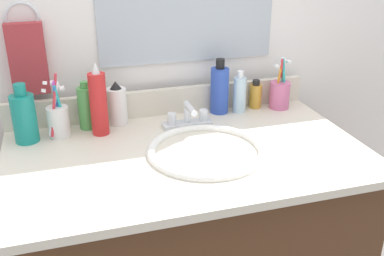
{
  "coord_description": "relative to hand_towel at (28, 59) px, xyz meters",
  "views": [
    {
      "loc": [
        -0.31,
        -1.11,
        1.35
      ],
      "look_at": [
        0.02,
        0.0,
        0.84
      ],
      "focal_mm": 41.92,
      "sensor_mm": 36.0,
      "label": 1
    }
  ],
  "objects": [
    {
      "name": "bottle_mouthwash_teal",
      "position": [
        -0.03,
        -0.12,
        -0.14
      ],
      "size": [
        0.07,
        0.07,
        0.18
      ],
      "color": "teal",
      "rests_on": "countertop"
    },
    {
      "name": "hand_towel",
      "position": [
        0.0,
        0.0,
        0.0
      ],
      "size": [
        0.11,
        0.04,
        0.22
      ],
      "primitive_type": "cube",
      "color": "#A53338"
    },
    {
      "name": "cup_pink",
      "position": [
        0.82,
        -0.08,
        -0.17
      ],
      "size": [
        0.07,
        0.08,
        0.18
      ],
      "color": "#D16693",
      "rests_on": "countertop"
    },
    {
      "name": "countertop",
      "position": [
        0.41,
        -0.32,
        -0.23
      ],
      "size": [
        1.03,
        0.61,
        0.02
      ],
      "primitive_type": "cube",
      "color": "beige",
      "rests_on": "vanity_cabinet"
    },
    {
      "name": "bottle_gel_clear",
      "position": [
        0.67,
        -0.08,
        -0.16
      ],
      "size": [
        0.04,
        0.04,
        0.15
      ],
      "color": "silver",
      "rests_on": "countertop"
    },
    {
      "name": "bottle_spray_red",
      "position": [
        0.19,
        -0.13,
        -0.12
      ],
      "size": [
        0.05,
        0.05,
        0.23
      ],
      "color": "red",
      "rests_on": "countertop"
    },
    {
      "name": "back_wall",
      "position": [
        0.41,
        0.04,
        -0.34
      ],
      "size": [
        2.13,
        0.04,
        1.3
      ],
      "primitive_type": "cube",
      "color": "white",
      "rests_on": "ground_plane"
    },
    {
      "name": "bottle_toner_green",
      "position": [
        0.16,
        -0.07,
        -0.15
      ],
      "size": [
        0.05,
        0.05,
        0.15
      ],
      "color": "#4C9E4C",
      "rests_on": "countertop"
    },
    {
      "name": "sink_basin",
      "position": [
        0.47,
        -0.34,
        -0.25
      ],
      "size": [
        0.34,
        0.34,
        0.11
      ],
      "color": "white",
      "rests_on": "countertop"
    },
    {
      "name": "towel_ring",
      "position": [
        0.0,
        0.02,
        0.12
      ],
      "size": [
        0.1,
        0.01,
        0.1
      ],
      "primitive_type": "torus",
      "rotation": [
        1.57,
        0.0,
        0.0
      ],
      "color": "silver"
    },
    {
      "name": "bottle_lotion_white",
      "position": [
        0.25,
        -0.06,
        -0.16
      ],
      "size": [
        0.06,
        0.06,
        0.14
      ],
      "color": "white",
      "rests_on": "countertop"
    },
    {
      "name": "backsplash",
      "position": [
        0.41,
        -0.02,
        -0.17
      ],
      "size": [
        1.03,
        0.02,
        0.09
      ],
      "primitive_type": "cube",
      "color": "beige",
      "rests_on": "countertop"
    },
    {
      "name": "bottle_shampoo_blue",
      "position": [
        0.6,
        -0.06,
        -0.14
      ],
      "size": [
        0.06,
        0.06,
        0.19
      ],
      "color": "#2D4CB2",
      "rests_on": "countertop"
    },
    {
      "name": "faucet",
      "position": [
        0.47,
        -0.15,
        -0.19
      ],
      "size": [
        0.16,
        0.1,
        0.08
      ],
      "color": "silver",
      "rests_on": "countertop"
    },
    {
      "name": "bottle_oil_amber",
      "position": [
        0.74,
        -0.05,
        -0.17
      ],
      "size": [
        0.04,
        0.04,
        0.1
      ],
      "color": "gold",
      "rests_on": "countertop"
    },
    {
      "name": "cup_white_ceramic",
      "position": [
        0.07,
        -0.11,
        -0.17
      ],
      "size": [
        0.07,
        0.07,
        0.2
      ],
      "color": "white",
      "rests_on": "countertop"
    }
  ]
}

